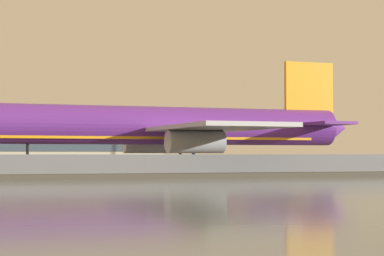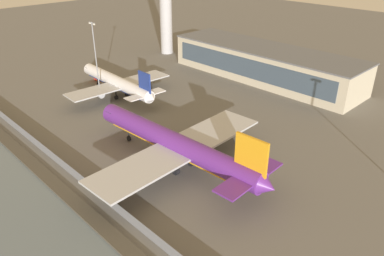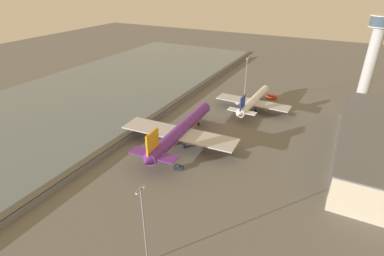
% 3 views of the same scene
% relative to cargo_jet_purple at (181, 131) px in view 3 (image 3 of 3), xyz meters
% --- Properties ---
extents(ground_plane, '(500.00, 500.00, 0.00)m').
position_rel_cargo_jet_purple_xyz_m(ground_plane, '(-7.81, -3.65, -5.75)').
color(ground_plane, '#66635E').
extents(waterfront_lagoon, '(320.00, 98.00, 0.01)m').
position_rel_cargo_jet_purple_xyz_m(waterfront_lagoon, '(-7.81, -74.65, -5.74)').
color(waterfront_lagoon, slate).
rests_on(waterfront_lagoon, ground).
extents(shoreline_seawall, '(320.00, 3.00, 0.50)m').
position_rel_cargo_jet_purple_xyz_m(shoreline_seawall, '(-7.81, -24.15, -5.50)').
color(shoreline_seawall, '#474238').
rests_on(shoreline_seawall, ground).
extents(perimeter_fence, '(280.00, 0.10, 2.29)m').
position_rel_cargo_jet_purple_xyz_m(perimeter_fence, '(-7.81, -19.65, -4.60)').
color(perimeter_fence, slate).
rests_on(perimeter_fence, ground).
extents(cargo_jet_purple, '(54.24, 46.77, 15.06)m').
position_rel_cargo_jet_purple_xyz_m(cargo_jet_purple, '(0.00, 0.00, 0.00)').
color(cargo_jet_purple, '#602889').
rests_on(cargo_jet_purple, ground).
extents(passenger_jet_white, '(42.56, 36.44, 12.39)m').
position_rel_cargo_jet_purple_xyz_m(passenger_jet_white, '(-46.22, 15.36, -1.02)').
color(passenger_jet_white, white).
rests_on(passenger_jet_white, ground).
extents(baggage_tug, '(2.38, 3.51, 1.80)m').
position_rel_cargo_jet_purple_xyz_m(baggage_tug, '(15.90, 8.06, -4.94)').
color(baggage_tug, '#1E2328').
rests_on(baggage_tug, ground).
extents(ops_van, '(2.13, 5.21, 2.48)m').
position_rel_cargo_jet_purple_xyz_m(ops_van, '(-64.62, 20.29, -4.47)').
color(ops_van, red).
rests_on(ops_van, ground).
extents(control_tower, '(10.85, 10.85, 46.59)m').
position_rel_cargo_jet_purple_xyz_m(control_tower, '(-75.47, 62.50, 20.60)').
color(control_tower, '#ADADB2').
rests_on(control_tower, ground).
extents(terminal_building, '(74.77, 20.79, 11.91)m').
position_rel_cargo_jet_purple_xyz_m(terminal_building, '(-22.73, 65.30, 0.22)').
color(terminal_building, '#BCB299').
rests_on(terminal_building, ground).
extents(apron_light_mast_apron_west, '(3.20, 0.40, 25.16)m').
position_rel_cargo_jet_purple_xyz_m(apron_light_mast_apron_west, '(-48.54, 9.77, 8.15)').
color(apron_light_mast_apron_west, gray).
rests_on(apron_light_mast_apron_west, ground).
extents(apron_light_mast_apron_east, '(3.20, 0.40, 21.69)m').
position_rel_cargo_jet_purple_xyz_m(apron_light_mast_apron_east, '(51.92, 20.13, 6.39)').
color(apron_light_mast_apron_east, gray).
rests_on(apron_light_mast_apron_east, ground).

